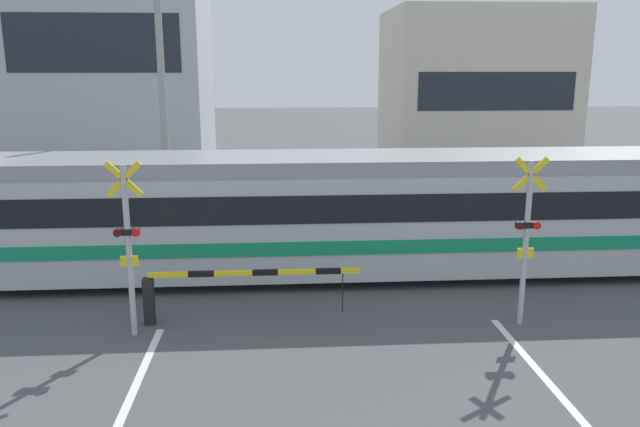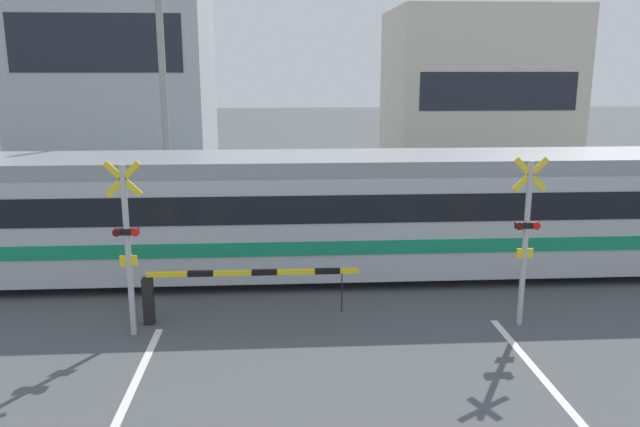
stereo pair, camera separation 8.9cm
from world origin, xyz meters
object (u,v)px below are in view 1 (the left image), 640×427
Objects in this scene: commuter_train at (386,210)px; pedestrian at (348,193)px; crossing_signal_left at (128,241)px; crossing_signal_right at (526,234)px; crossing_barrier_near at (212,285)px; crossing_barrier_far at (393,216)px.

commuter_train is 5.81m from pedestrian.
crossing_signal_left is 7.60m from crossing_signal_right.
crossing_barrier_near is 2.77× the size of pedestrian.
crossing_signal_right is at bearing -75.20° from pedestrian.
pedestrian reaches higher than crossing_barrier_far.
pedestrian is (-0.30, 5.76, -0.71)m from commuter_train.
crossing_signal_left reaches higher than commuter_train.
pedestrian is at bearing 108.05° from crossing_barrier_far.
crossing_barrier_near is 1.00× the size of crossing_barrier_far.
crossing_signal_left is 1.00× the size of crossing_signal_right.
pedestrian is (-0.99, 3.04, 0.10)m from crossing_barrier_far.
crossing_signal_right is (6.16, -0.50, 1.07)m from crossing_barrier_near.
crossing_barrier_far is 8.80m from crossing_signal_left.
commuter_train is 13.90× the size of pedestrian.
pedestrian is at bearing 92.94° from commuter_train.
pedestrian is at bearing 60.76° from crossing_signal_left.
crossing_signal_left is at bearing -134.84° from crossing_barrier_far.
crossing_signal_right is (7.60, 0.00, 0.00)m from crossing_signal_left.
pedestrian is (-2.44, 9.23, -0.98)m from crossing_signal_right.
crossing_signal_left reaches higher than crossing_barrier_far.
crossing_barrier_far is (0.69, 2.72, -0.80)m from commuter_train.
crossing_barrier_near is (-4.01, -2.97, -0.80)m from commuter_train.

